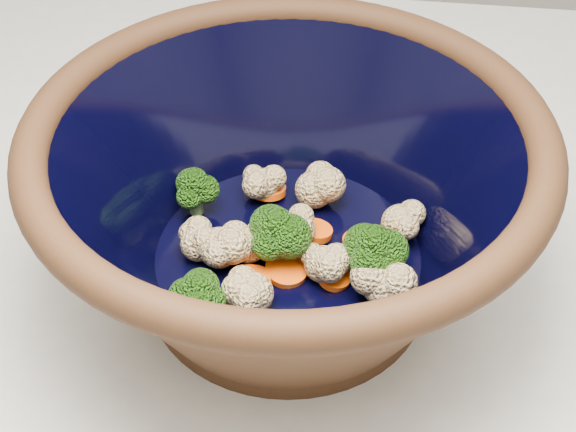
% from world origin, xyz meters
% --- Properties ---
extents(mixing_bowl, '(0.38, 0.38, 0.16)m').
position_xyz_m(mixing_bowl, '(-0.08, 0.10, 0.99)').
color(mixing_bowl, black).
rests_on(mixing_bowl, counter).
extents(vegetable_pile, '(0.20, 0.18, 0.06)m').
position_xyz_m(vegetable_pile, '(-0.08, 0.09, 0.96)').
color(vegetable_pile, '#608442').
rests_on(vegetable_pile, mixing_bowl).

